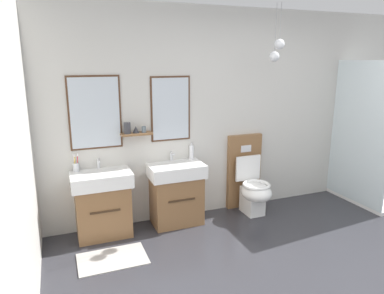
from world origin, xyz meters
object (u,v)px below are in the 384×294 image
(vanity_sink_left, at_px, (103,203))
(toilet, at_px, (250,184))
(shower_tray, at_px, (372,174))
(vanity_sink_right, at_px, (176,192))
(toothbrush_cup, at_px, (76,166))
(soap_dispenser, at_px, (191,152))

(vanity_sink_left, height_order, toilet, toilet)
(shower_tray, bearing_deg, toilet, 170.76)
(vanity_sink_right, distance_m, toilet, 1.01)
(vanity_sink_left, distance_m, shower_tray, 3.70)
(vanity_sink_right, height_order, toothbrush_cup, toothbrush_cup)
(vanity_sink_left, bearing_deg, toilet, -0.69)
(vanity_sink_left, relative_size, toilet, 0.75)
(toothbrush_cup, bearing_deg, toilet, -4.31)
(vanity_sink_left, bearing_deg, vanity_sink_right, 0.00)
(soap_dispenser, distance_m, shower_tray, 2.64)
(vanity_sink_left, height_order, vanity_sink_right, same)
(toilet, bearing_deg, soap_dispenser, 167.24)
(toilet, distance_m, shower_tray, 1.82)
(vanity_sink_left, bearing_deg, toothbrush_cup, 150.84)
(vanity_sink_right, bearing_deg, vanity_sink_left, 180.00)
(vanity_sink_right, relative_size, toilet, 0.75)
(vanity_sink_right, bearing_deg, shower_tray, -6.41)
(vanity_sink_left, xyz_separation_m, toilet, (1.89, -0.02, -0.02))
(toothbrush_cup, bearing_deg, soap_dispenser, 0.42)
(toothbrush_cup, height_order, soap_dispenser, same)
(shower_tray, bearing_deg, soap_dispenser, 169.71)
(toothbrush_cup, bearing_deg, vanity_sink_right, -7.02)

